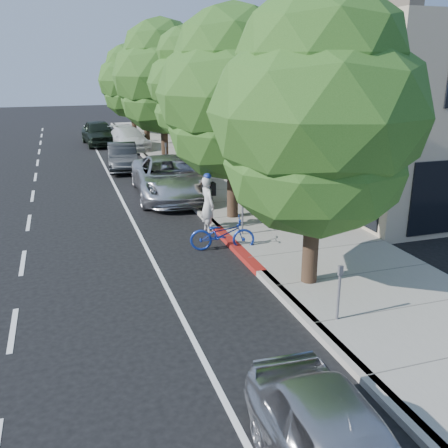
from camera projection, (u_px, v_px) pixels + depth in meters
name	position (u px, v px, depth m)	size (l,w,h in m)	color
ground	(248.00, 262.00, 14.41)	(120.00, 120.00, 0.00)	black
sidewalk	(233.00, 190.00, 22.31)	(4.60, 56.00, 0.15)	gray
curb	(183.00, 194.00, 21.62)	(0.30, 56.00, 0.15)	#9E998E
curb_red_segment	(237.00, 248.00, 15.29)	(0.32, 4.00, 0.15)	maroon
storefront_building	(289.00, 95.00, 32.46)	(10.00, 36.00, 7.00)	tan
street_tree_0	(318.00, 117.00, 11.55)	(5.19, 5.19, 7.25)	black
street_tree_1	(233.00, 96.00, 16.94)	(5.29, 5.29, 7.44)	black
street_tree_2	(189.00, 85.00, 22.33)	(3.80, 3.80, 7.15)	black
street_tree_3	(162.00, 78.00, 27.70)	(5.60, 5.60, 7.92)	black
street_tree_4	(145.00, 82.00, 33.25)	(3.91, 3.91, 6.87)	black
street_tree_5	(132.00, 81.00, 38.72)	(5.25, 5.25, 7.06)	black
cyclist	(208.00, 205.00, 16.73)	(0.70, 0.46, 1.92)	silver
bicycle	(222.00, 234.00, 15.22)	(0.69, 1.98, 1.04)	#17329E
silver_suv	(170.00, 178.00, 21.22)	(2.81, 6.10, 1.69)	silver
dark_sedan	(122.00, 157.00, 26.79)	(1.48, 4.25, 1.40)	black
white_pickup	(129.00, 139.00, 33.03)	(2.02, 4.96, 1.44)	white
dark_suv_far	(99.00, 133.00, 34.91)	(2.00, 4.97, 1.69)	black
pedestrian	(236.00, 159.00, 24.92)	(0.76, 0.59, 1.56)	black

